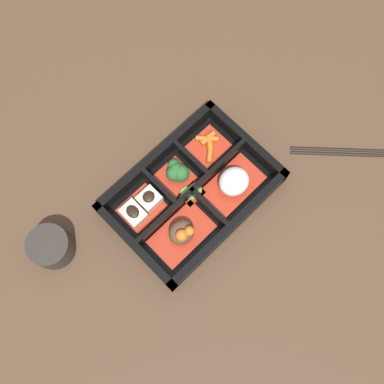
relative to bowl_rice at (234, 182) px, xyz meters
name	(u,v)px	position (x,y,z in m)	size (l,w,h in m)	color
ground_plane	(192,196)	(0.07, -0.04, -0.03)	(3.00, 3.00, 0.00)	#4C3523
bento_base	(192,195)	(0.07, -0.04, -0.02)	(0.30, 0.20, 0.01)	black
bento_rim	(191,192)	(0.07, -0.04, -0.01)	(0.30, 0.20, 0.04)	black
bowl_rice	(234,182)	(0.00, 0.00, 0.00)	(0.11, 0.07, 0.04)	#B22D19
bowl_stew	(182,233)	(0.13, 0.00, 0.00)	(0.11, 0.07, 0.05)	#B22D19
bowl_carrots	(208,145)	(-0.02, -0.09, -0.01)	(0.07, 0.06, 0.02)	#B22D19
bowl_greens	(177,173)	(0.06, -0.09, 0.00)	(0.06, 0.06, 0.04)	#B22D19
bowl_tofu	(141,207)	(0.15, -0.09, -0.01)	(0.08, 0.06, 0.03)	#B22D19
bowl_pickles	(191,192)	(0.07, -0.04, -0.01)	(0.04, 0.03, 0.01)	#B22D19
tea_cup	(51,247)	(0.31, -0.14, 0.00)	(0.07, 0.07, 0.06)	#2D2823
chopsticks	(348,152)	(-0.21, 0.11, -0.03)	(0.16, 0.17, 0.01)	black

